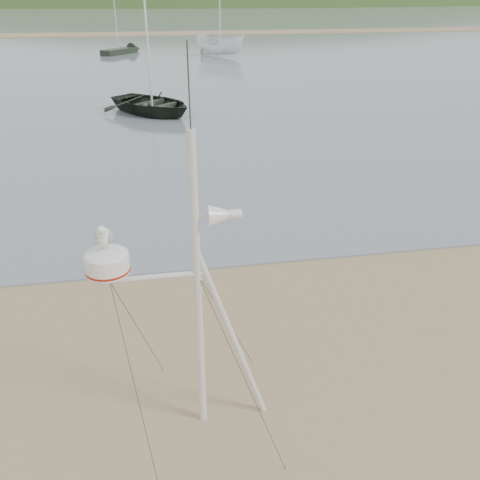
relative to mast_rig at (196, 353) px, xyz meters
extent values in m
plane|color=#8E7551|center=(-1.37, 0.47, -1.27)|extent=(560.00, 560.00, 0.00)
cube|color=slate|center=(-1.37, 132.47, -1.25)|extent=(560.00, 256.00, 0.04)
cube|color=#8E7551|center=(-1.37, 70.47, -1.20)|extent=(560.00, 7.00, 0.07)
ellipsoid|color=#243B18|center=(38.63, 235.47, -23.27)|extent=(400.00, 180.00, 80.00)
cylinder|color=silver|center=(0.06, 0.05, 0.90)|extent=(0.11, 0.11, 4.34)
cylinder|color=silver|center=(0.53, 0.05, 0.14)|extent=(1.00, 0.09, 2.85)
cylinder|color=silver|center=(-0.53, 0.05, 1.22)|extent=(1.41, 0.08, 0.08)
cylinder|color=#2D382D|center=(0.06, 0.05, 3.50)|extent=(0.02, 0.02, 0.98)
cube|color=silver|center=(-1.02, 0.05, 1.30)|extent=(0.17, 0.17, 0.10)
cylinder|color=white|center=(-1.02, 0.05, 1.47)|extent=(0.54, 0.54, 0.24)
cylinder|color=#A7190B|center=(-1.02, 0.05, 1.39)|extent=(0.55, 0.55, 0.03)
ellipsoid|color=white|center=(-1.02, 0.05, 1.59)|extent=(0.54, 0.54, 0.15)
cone|color=white|center=(0.37, 0.05, 2.00)|extent=(0.28, 0.28, 0.28)
cylinder|color=white|center=(0.56, 0.05, 2.00)|extent=(0.15, 0.12, 0.12)
cube|color=silver|center=(0.17, 0.05, 2.00)|extent=(0.22, 0.04, 0.04)
cylinder|color=tan|center=(-1.05, 0.05, 1.70)|extent=(0.01, 0.01, 0.08)
cylinder|color=tan|center=(-0.99, 0.05, 1.70)|extent=(0.01, 0.01, 0.08)
ellipsoid|color=white|center=(-1.02, 0.05, 1.83)|extent=(0.18, 0.29, 0.22)
ellipsoid|color=#9EA0A6|center=(-1.10, 0.04, 1.83)|extent=(0.06, 0.24, 0.14)
ellipsoid|color=#9EA0A6|center=(-0.94, 0.04, 1.83)|extent=(0.06, 0.24, 0.14)
cone|color=white|center=(-1.02, 0.21, 1.81)|extent=(0.10, 0.09, 0.10)
ellipsoid|color=white|center=(-1.02, -0.06, 1.92)|extent=(0.09, 0.09, 0.13)
sphere|color=white|center=(-1.02, -0.08, 1.98)|extent=(0.10, 0.10, 0.10)
cone|color=gold|center=(-1.02, -0.14, 1.98)|extent=(0.02, 0.05, 0.02)
imported|color=black|center=(-0.15, 20.57, 1.25)|extent=(3.39, 3.05, 4.97)
imported|color=white|center=(6.63, 43.57, 1.37)|extent=(2.80, 2.80, 5.20)
cube|color=black|center=(-2.66, 47.02, -0.98)|extent=(3.41, 3.79, 0.50)
cone|color=black|center=(-1.09, 48.95, -0.98)|extent=(1.82, 1.84, 1.24)
cylinder|color=silver|center=(-2.66, 47.02, 1.40)|extent=(0.08, 0.08, 4.27)
camera|label=1|loc=(-0.39, -5.53, 4.47)|focal=38.00mm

